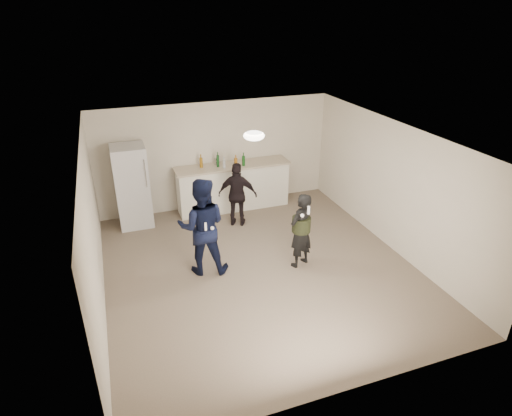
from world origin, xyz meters
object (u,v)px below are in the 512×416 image
object	(u,v)px
fridge	(132,186)
woman	(301,231)
shaker	(216,161)
spectator	(238,195)
man	(202,227)
counter	(233,187)

from	to	relation	value
fridge	woman	bearing A→B (deg)	-45.04
fridge	shaker	bearing A→B (deg)	5.81
woman	spectator	bearing A→B (deg)	-96.76
man	spectator	size ratio (longest dim) A/B	1.26
counter	fridge	size ratio (longest dim) A/B	1.44
fridge	man	xyz separation A→B (m)	(1.00, -2.32, 0.00)
fridge	spectator	distance (m)	2.28
counter	woman	xyz separation A→B (m)	(0.44, -2.80, 0.20)
spectator	counter	bearing A→B (deg)	-74.64
counter	woman	bearing A→B (deg)	-81.00
fridge	spectator	size ratio (longest dim) A/B	1.25
spectator	woman	bearing A→B (deg)	132.83
shaker	spectator	bearing A→B (deg)	-78.23
woman	spectator	size ratio (longest dim) A/B	1.01
fridge	man	bearing A→B (deg)	-66.65
shaker	counter	bearing A→B (deg)	-19.13
woman	spectator	xyz separation A→B (m)	(-0.60, 1.94, -0.00)
counter	shaker	distance (m)	0.75
counter	man	size ratio (longest dim) A/B	1.44
spectator	shaker	bearing A→B (deg)	-52.60
fridge	woman	size ratio (longest dim) A/B	1.25
spectator	man	bearing A→B (deg)	79.14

